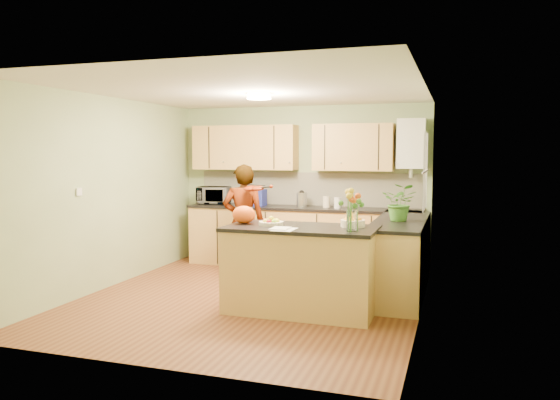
% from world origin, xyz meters
% --- Properties ---
extents(floor, '(4.50, 4.50, 0.00)m').
position_xyz_m(floor, '(0.00, 0.00, 0.00)').
color(floor, '#5F2F1B').
rests_on(floor, ground).
extents(ceiling, '(4.00, 4.50, 0.02)m').
position_xyz_m(ceiling, '(0.00, 0.00, 2.50)').
color(ceiling, silver).
rests_on(ceiling, wall_back).
extents(wall_back, '(4.00, 0.02, 2.50)m').
position_xyz_m(wall_back, '(0.00, 2.25, 1.25)').
color(wall_back, gray).
rests_on(wall_back, floor).
extents(wall_front, '(4.00, 0.02, 2.50)m').
position_xyz_m(wall_front, '(0.00, -2.25, 1.25)').
color(wall_front, gray).
rests_on(wall_front, floor).
extents(wall_left, '(0.02, 4.50, 2.50)m').
position_xyz_m(wall_left, '(-2.00, 0.00, 1.25)').
color(wall_left, gray).
rests_on(wall_left, floor).
extents(wall_right, '(0.02, 4.50, 2.50)m').
position_xyz_m(wall_right, '(2.00, 0.00, 1.25)').
color(wall_right, gray).
rests_on(wall_right, floor).
extents(back_counter, '(3.64, 0.62, 0.94)m').
position_xyz_m(back_counter, '(0.10, 1.95, 0.47)').
color(back_counter, tan).
rests_on(back_counter, floor).
extents(right_counter, '(0.62, 2.24, 0.94)m').
position_xyz_m(right_counter, '(1.70, 0.85, 0.47)').
color(right_counter, tan).
rests_on(right_counter, floor).
extents(splashback, '(3.60, 0.02, 0.52)m').
position_xyz_m(splashback, '(0.10, 2.23, 1.20)').
color(splashback, white).
rests_on(splashback, back_counter).
extents(upper_cabinets, '(3.20, 0.34, 0.70)m').
position_xyz_m(upper_cabinets, '(-0.18, 2.08, 1.85)').
color(upper_cabinets, tan).
rests_on(upper_cabinets, wall_back).
extents(boiler, '(0.40, 0.30, 0.86)m').
position_xyz_m(boiler, '(1.70, 2.09, 1.90)').
color(boiler, white).
rests_on(boiler, wall_back).
extents(window_right, '(0.01, 1.30, 1.05)m').
position_xyz_m(window_right, '(1.99, 0.60, 1.55)').
color(window_right, white).
rests_on(window_right, wall_right).
extents(light_switch, '(0.02, 0.09, 0.09)m').
position_xyz_m(light_switch, '(-1.99, -0.60, 1.30)').
color(light_switch, white).
rests_on(light_switch, wall_left).
extents(ceiling_lamp, '(0.30, 0.30, 0.07)m').
position_xyz_m(ceiling_lamp, '(0.00, 0.30, 2.46)').
color(ceiling_lamp, '#FFEABF').
rests_on(ceiling_lamp, ceiling).
extents(peninsula_island, '(1.67, 0.85, 0.96)m').
position_xyz_m(peninsula_island, '(0.72, -0.32, 0.48)').
color(peninsula_island, tan).
rests_on(peninsula_island, floor).
extents(fruit_dish, '(0.28, 0.28, 0.10)m').
position_xyz_m(fruit_dish, '(0.37, -0.32, 1.00)').
color(fruit_dish, beige).
rests_on(fruit_dish, peninsula_island).
extents(orange_bowl, '(0.27, 0.27, 0.16)m').
position_xyz_m(orange_bowl, '(1.27, -0.17, 1.02)').
color(orange_bowl, beige).
rests_on(orange_bowl, peninsula_island).
extents(flower_vase, '(0.27, 0.27, 0.49)m').
position_xyz_m(flower_vase, '(1.32, -0.50, 1.28)').
color(flower_vase, silver).
rests_on(flower_vase, peninsula_island).
extents(orange_bag, '(0.32, 0.30, 0.20)m').
position_xyz_m(orange_bag, '(0.02, -0.27, 1.06)').
color(orange_bag, '#F85814').
rests_on(orange_bag, peninsula_island).
extents(papers, '(0.22, 0.31, 0.01)m').
position_xyz_m(papers, '(0.62, -0.62, 0.96)').
color(papers, white).
rests_on(papers, peninsula_island).
extents(violinist, '(0.68, 0.55, 1.61)m').
position_xyz_m(violinist, '(-0.50, 1.01, 0.80)').
color(violinist, '#EDA991').
rests_on(violinist, floor).
extents(violin, '(0.67, 0.58, 0.17)m').
position_xyz_m(violin, '(-0.30, 0.79, 1.29)').
color(violin, '#510905').
rests_on(violin, violinist).
extents(microwave, '(0.55, 0.42, 0.28)m').
position_xyz_m(microwave, '(-1.41, 1.98, 1.08)').
color(microwave, white).
rests_on(microwave, back_counter).
extents(blue_box, '(0.32, 0.24, 0.26)m').
position_xyz_m(blue_box, '(-0.68, 1.94, 1.07)').
color(blue_box, navy).
rests_on(blue_box, back_counter).
extents(kettle, '(0.16, 0.16, 0.30)m').
position_xyz_m(kettle, '(0.08, 1.98, 1.06)').
color(kettle, '#BBBABF').
rests_on(kettle, back_counter).
extents(jar_cream, '(0.13, 0.13, 0.17)m').
position_xyz_m(jar_cream, '(0.47, 1.98, 1.03)').
color(jar_cream, beige).
rests_on(jar_cream, back_counter).
extents(jar_white, '(0.11, 0.11, 0.16)m').
position_xyz_m(jar_white, '(0.65, 1.91, 1.02)').
color(jar_white, white).
rests_on(jar_white, back_counter).
extents(potted_plant, '(0.45, 0.40, 0.46)m').
position_xyz_m(potted_plant, '(1.70, 0.65, 1.17)').
color(potted_plant, '#3E7C29').
rests_on(potted_plant, right_counter).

